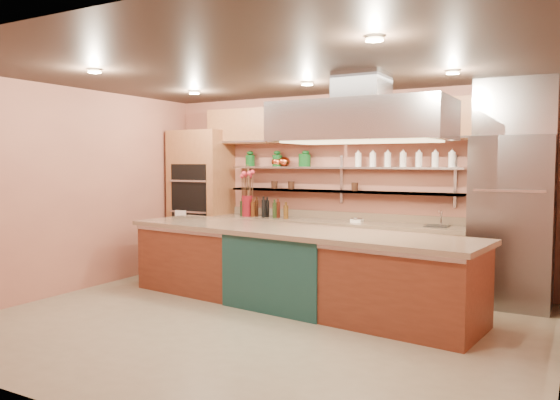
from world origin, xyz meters
The scene contains 20 objects.
floor centered at (0.00, 0.00, -0.01)m, with size 6.00×5.00×0.02m, color gray.
ceiling centered at (0.00, 0.00, 2.80)m, with size 6.00×5.00×0.02m, color black.
wall_back centered at (0.00, 2.50, 1.40)m, with size 6.00×0.04×2.80m, color #A6644E.
wall_front centered at (0.00, -2.50, 1.40)m, with size 6.00×0.04×2.80m, color #A6644E.
wall_left centered at (-3.00, 0.00, 1.40)m, with size 0.04×5.00×2.80m, color #A6644E.
oven_stack centered at (-2.45, 2.18, 1.15)m, with size 0.95×0.64×2.30m, color #985D37.
refrigerator centered at (2.35, 2.14, 1.05)m, with size 0.95×0.72×2.10m, color slate.
back_counter centered at (-0.05, 2.20, 0.47)m, with size 3.84×0.64×0.93m, color tan.
wall_shelf_lower centered at (-0.05, 2.37, 1.35)m, with size 3.60×0.26×0.03m, color #A9ACB0.
wall_shelf_upper centered at (-0.05, 2.37, 1.70)m, with size 3.60×0.26×0.03m, color #A9ACB0.
upper_cabinets centered at (0.00, 2.32, 2.35)m, with size 4.60×0.36×0.55m, color #985D37.
range_hood centered at (0.87, 0.84, 2.25)m, with size 2.00×1.00×0.45m, color #A9ACB0.
ceiling_downlights centered at (0.00, 0.20, 2.77)m, with size 4.00×2.80×0.02m, color #FFE5A5.
island centered at (-0.03, 0.84, 0.48)m, with size 4.59×1.00×0.96m, color brown.
flower_vase centered at (-1.52, 2.15, 1.09)m, with size 0.18×0.18×0.33m, color maroon.
oil_bottle_cluster centered at (-1.19, 2.15, 1.08)m, with size 0.90×0.26×0.29m, color black.
kitchen_scale centered at (0.32, 2.15, 0.97)m, with size 0.16×0.12×0.09m, color white.
bar_faucet centered at (1.47, 2.25, 1.04)m, with size 0.03×0.03×0.21m, color silver.
copper_kettle centered at (-0.97, 2.37, 1.79)m, with size 0.19×0.19×0.15m, color #BD4F2B.
green_canister centered at (-0.63, 2.37, 1.81)m, with size 0.16×0.16×0.19m, color #0E4217.
Camera 1 is at (3.12, -5.08, 1.79)m, focal length 35.00 mm.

